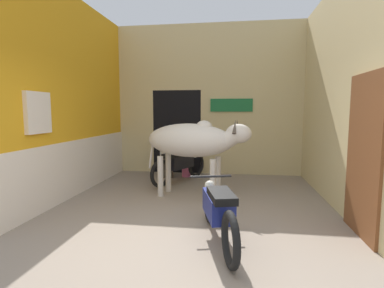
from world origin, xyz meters
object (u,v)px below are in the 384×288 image
at_px(motorcycle_far, 180,164).
at_px(cow, 193,141).
at_px(motorcycle_near, 218,209).
at_px(shopkeeper_seated, 168,151).
at_px(plastic_stool, 186,168).

bearing_deg(motorcycle_far, cow, -67.29).
distance_m(cow, motorcycle_near, 2.08).
bearing_deg(cow, motorcycle_far, 112.71).
bearing_deg(motorcycle_far, motorcycle_near, -70.90).
bearing_deg(shopkeeper_seated, motorcycle_near, -67.92).
height_order(cow, motorcycle_far, cow).
relative_size(cow, motorcycle_near, 1.10).
distance_m(cow, plastic_stool, 1.94).
relative_size(cow, shopkeeper_seated, 1.66).
xyz_separation_m(motorcycle_far, plastic_stool, (0.06, 0.57, -0.20)).
distance_m(cow, motorcycle_far, 1.39).
xyz_separation_m(motorcycle_near, plastic_stool, (-0.99, 3.59, -0.20)).
height_order(motorcycle_near, motorcycle_far, same).
relative_size(cow, plastic_stool, 5.26).
bearing_deg(shopkeeper_seated, motorcycle_far, -52.74).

